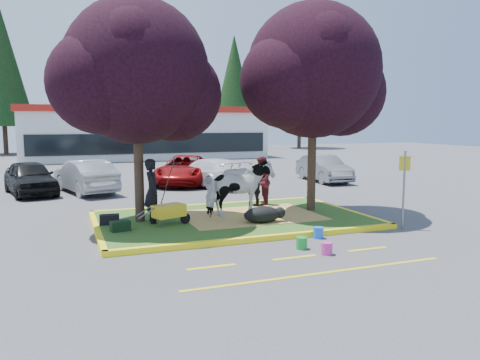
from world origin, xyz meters
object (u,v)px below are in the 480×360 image
object	(u,v)px
bucket_pink	(327,248)
car_black	(30,178)
wheelbarrow	(169,211)
bucket_green	(302,243)
cow	(239,189)
sign_post	(404,182)
bucket_blue	(318,233)
calf	(262,215)
handler	(152,191)
car_silver	(85,176)

from	to	relation	value
bucket_pink	car_black	bearing A→B (deg)	119.27
wheelbarrow	bucket_green	world-z (taller)	wheelbarrow
car_black	cow	bearing A→B (deg)	-65.86
sign_post	car_black	size ratio (longest dim) A/B	0.53
bucket_blue	cow	bearing A→B (deg)	113.64
cow	wheelbarrow	size ratio (longest dim) A/B	1.33
calf	car_black	distance (m)	11.68
wheelbarrow	bucket_green	xyz separation A→B (m)	(2.60, -3.16, -0.41)
bucket_green	car_black	xyz separation A→B (m)	(-6.75, 11.98, 0.58)
handler	car_black	distance (m)	9.12
sign_post	bucket_green	size ratio (longest dim) A/B	7.74
bucket_green	cow	bearing A→B (deg)	94.55
car_silver	calf	bearing A→B (deg)	100.25
calf	bucket_blue	bearing A→B (deg)	-83.47
wheelbarrow	car_silver	world-z (taller)	car_silver
handler	car_black	bearing A→B (deg)	24.98
car_black	wheelbarrow	bearing A→B (deg)	-78.21
handler	wheelbarrow	world-z (taller)	handler
sign_post	wheelbarrow	bearing A→B (deg)	-174.66
wheelbarrow	bucket_pink	bearing A→B (deg)	-73.91
calf	sign_post	distance (m)	4.21
calf	cow	bearing A→B (deg)	83.20
calf	sign_post	world-z (taller)	sign_post
sign_post	car_silver	world-z (taller)	sign_post
sign_post	car_silver	distance (m)	13.58
handler	wheelbarrow	xyz separation A→B (m)	(0.38, -0.53, -0.53)
wheelbarrow	bucket_blue	distance (m)	4.26
bucket_blue	car_black	bearing A→B (deg)	124.47
cow	wheelbarrow	distance (m)	2.40
sign_post	bucket_green	world-z (taller)	sign_post
sign_post	bucket_green	xyz separation A→B (m)	(-3.79, -0.90, -1.25)
calf	wheelbarrow	distance (m)	2.71
bucket_blue	car_black	size ratio (longest dim) A/B	0.07
wheelbarrow	car_silver	bearing A→B (deg)	81.16
bucket_green	bucket_pink	distance (m)	0.71
car_black	car_silver	xyz separation A→B (m)	(2.25, -0.36, 0.00)
sign_post	bucket_pink	size ratio (longest dim) A/B	7.87
calf	handler	size ratio (longest dim) A/B	0.60
sign_post	car_black	xyz separation A→B (m)	(-10.55, 11.08, -0.66)
handler	car_black	world-z (taller)	handler
cow	bucket_blue	xyz separation A→B (m)	(1.21, -2.77, -0.88)
handler	car_black	xyz separation A→B (m)	(-3.77, 8.30, -0.36)
cow	bucket_pink	bearing A→B (deg)	-178.44
bucket_green	car_silver	size ratio (longest dim) A/B	0.07
handler	car_black	size ratio (longest dim) A/B	0.44
cow	car_black	xyz separation A→B (m)	(-6.47, 8.41, -0.30)
handler	bucket_green	xyz separation A→B (m)	(2.98, -3.69, -0.95)
bucket_pink	car_black	distance (m)	14.48
cow	wheelbarrow	xyz separation A→B (m)	(-2.31, -0.41, -0.47)
handler	wheelbarrow	bearing A→B (deg)	-143.82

